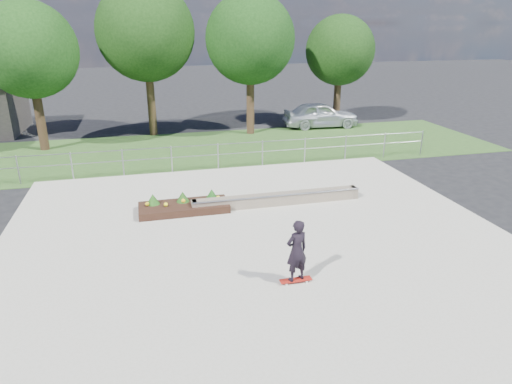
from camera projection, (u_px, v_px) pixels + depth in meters
ground at (262, 245)px, 13.23m from camera, size 120.00×120.00×0.00m
grass_verge at (207, 150)px, 23.23m from camera, size 30.00×8.00×0.02m
concrete_slab at (262, 245)px, 13.22m from camera, size 15.00×15.00×0.06m
fence at (218, 153)px, 19.78m from camera, size 20.06×0.06×1.20m
tree_far_left at (29, 50)px, 21.54m from camera, size 4.55×4.55×7.15m
tree_mid_left at (146, 32)px, 24.35m from camera, size 5.25×5.25×8.25m
tree_mid_right at (250, 39)px, 24.83m from camera, size 4.90×4.90×7.70m
tree_far_right at (340, 51)px, 27.82m from camera, size 4.20×4.20×6.60m
grind_ledge at (277, 199)px, 15.99m from camera, size 6.00×0.44×0.43m
planter_bed at (184, 205)px, 15.49m from camera, size 3.00×1.20×0.61m
skateboarder at (297, 251)px, 10.94m from camera, size 0.80×0.51×1.67m
parked_car at (321, 115)px, 28.00m from camera, size 4.62×2.05×1.55m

